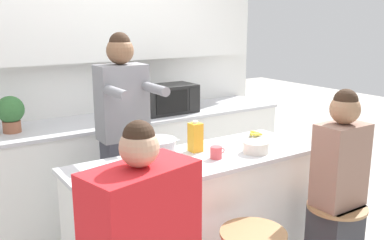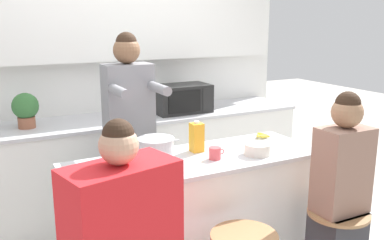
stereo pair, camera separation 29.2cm
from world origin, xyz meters
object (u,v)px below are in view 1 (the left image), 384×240
at_px(banana_bunch, 255,134).
at_px(juice_carton, 195,137).
at_px(person_seated_near, 337,199).
at_px(cooking_pot, 158,151).
at_px(microwave, 168,99).
at_px(coffee_cup_near, 216,152).
at_px(potted_plant, 11,112).
at_px(fruit_bowl, 119,170).
at_px(kitchen_island, 197,218).
at_px(person_cooking, 124,145).

relative_size(banana_bunch, juice_carton, 0.65).
relative_size(person_seated_near, cooking_pot, 4.20).
relative_size(person_seated_near, microwave, 2.55).
xyz_separation_m(cooking_pot, microwave, (0.81, 1.25, 0.07)).
relative_size(banana_bunch, microwave, 0.26).
distance_m(person_seated_near, cooking_pot, 1.26).
distance_m(coffee_cup_near, potted_plant, 1.78).
bearing_deg(juice_carton, coffee_cup_near, -82.81).
bearing_deg(juice_carton, person_seated_near, -47.91).
height_order(cooking_pot, potted_plant, potted_plant).
relative_size(fruit_bowl, microwave, 0.43).
xyz_separation_m(fruit_bowl, banana_bunch, (1.27, 0.19, -0.01)).
relative_size(fruit_bowl, coffee_cup_near, 2.08).
height_order(coffee_cup_near, microwave, microwave).
xyz_separation_m(person_seated_near, fruit_bowl, (-1.31, 0.60, 0.29)).
bearing_deg(microwave, coffee_cup_near, -107.61).
bearing_deg(microwave, potted_plant, 177.94).
bearing_deg(fruit_bowl, coffee_cup_near, -6.75).
relative_size(kitchen_island, cooking_pot, 5.31).
distance_m(person_cooking, person_seated_near, 1.62).
bearing_deg(fruit_bowl, juice_carton, 11.55).
bearing_deg(coffee_cup_near, banana_bunch, 24.83).
bearing_deg(person_cooking, coffee_cup_near, -64.80).
bearing_deg(banana_bunch, potted_plant, 143.82).
xyz_separation_m(banana_bunch, microwave, (-0.15, 1.12, 0.13)).
xyz_separation_m(person_cooking, coffee_cup_near, (0.34, -0.76, 0.08)).
xyz_separation_m(person_cooking, juice_carton, (0.31, -0.54, 0.14)).
distance_m(person_seated_near, banana_bunch, 0.85).
bearing_deg(potted_plant, coffee_cup_near, -54.99).
distance_m(coffee_cup_near, microwave, 1.47).
height_order(juice_carton, potted_plant, potted_plant).
bearing_deg(kitchen_island, microwave, 67.64).
xyz_separation_m(cooking_pot, juice_carton, (0.34, 0.06, 0.03)).
distance_m(cooking_pot, microwave, 1.49).
bearing_deg(fruit_bowl, cooking_pot, 13.13).
distance_m(kitchen_island, coffee_cup_near, 0.51).
xyz_separation_m(kitchen_island, fruit_bowl, (-0.58, -0.01, 0.48)).
xyz_separation_m(person_cooking, potted_plant, (-0.68, 0.69, 0.22)).
relative_size(person_seated_near, banana_bunch, 9.72).
bearing_deg(microwave, kitchen_island, -112.36).
distance_m(cooking_pot, juice_carton, 0.35).
height_order(kitchen_island, juice_carton, juice_carton).
relative_size(person_cooking, banana_bunch, 12.05).
height_order(person_cooking, fruit_bowl, person_cooking).
bearing_deg(microwave, person_seated_near, -84.26).
bearing_deg(cooking_pot, microwave, 56.95).
distance_m(kitchen_island, potted_plant, 1.76).
distance_m(coffee_cup_near, juice_carton, 0.22).
xyz_separation_m(kitchen_island, potted_plant, (-0.92, 1.36, 0.64)).
xyz_separation_m(kitchen_island, juice_carton, (0.07, 0.12, 0.56)).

